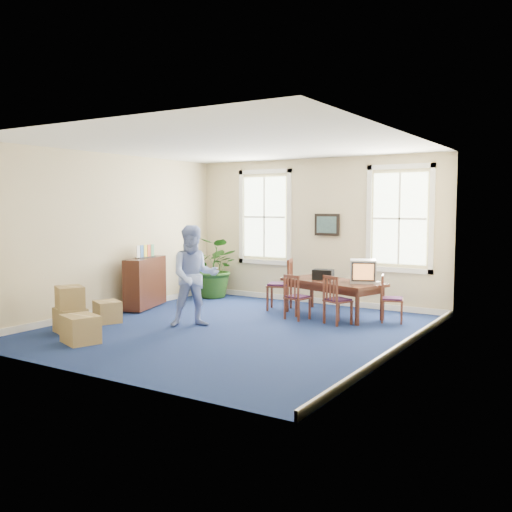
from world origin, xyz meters
The scene contains 25 objects.
floor centered at (0.00, 0.00, 0.00)m, with size 6.50×6.50×0.00m, color navy.
ceiling centered at (0.00, 0.00, 3.20)m, with size 6.50×6.50×0.00m, color white.
wall_back centered at (0.00, 3.25, 1.60)m, with size 6.50×6.50×0.00m, color beige.
wall_front centered at (0.00, -3.25, 1.60)m, with size 6.50×6.50×0.00m, color beige.
wall_left centered at (-3.00, 0.00, 1.60)m, with size 6.50×6.50×0.00m, color beige.
wall_right centered at (3.00, 0.00, 1.60)m, with size 6.50×6.50×0.00m, color beige.
baseboard_back centered at (0.00, 3.22, 0.06)m, with size 6.00×0.04×0.12m, color white.
baseboard_left centered at (-2.97, 0.00, 0.06)m, with size 0.04×6.50×0.12m, color white.
baseboard_right centered at (2.97, 0.00, 0.06)m, with size 0.04×6.50×0.12m, color white.
window_left centered at (-1.30, 3.23, 1.90)m, with size 1.40×0.12×2.20m, color white, non-canonical shape.
window_right centered at (1.90, 3.23, 1.90)m, with size 1.40×0.12×2.20m, color white, non-canonical shape.
wall_picture centered at (0.30, 3.20, 1.75)m, with size 0.58×0.06×0.48m, color black, non-canonical shape.
conference_table centered at (0.96, 2.07, 0.35)m, with size 2.04×0.93×0.70m, color #442016, non-canonical shape.
crt_tv centered at (1.57, 2.12, 0.92)m, with size 0.48×0.53×0.44m, color #B7B7BC, non-canonical shape.
game_console centered at (1.84, 2.07, 0.72)m, with size 0.14×0.18×0.04m, color white.
equipment_bag centered at (0.73, 2.12, 0.80)m, with size 0.40×0.26×0.20m, color black.
chair_near_left centered at (0.54, 1.38, 0.43)m, with size 0.39×0.39×0.87m, color brown, non-canonical shape.
chair_near_right centered at (1.38, 1.38, 0.45)m, with size 0.40×0.40×0.90m, color brown, non-canonical shape.
chair_end_left centered at (-0.24, 2.07, 0.53)m, with size 0.48×0.48×1.07m, color brown, non-canonical shape.
chair_end_right centered at (2.17, 2.07, 0.44)m, with size 0.40×0.40×0.88m, color brown, non-canonical shape.
man centered at (-0.73, -0.15, 0.91)m, with size 0.89×0.69×1.81m, color #8DA3E5.
credenza centered at (-2.75, 0.74, 0.52)m, with size 0.38×1.33×1.04m, color #442016.
brochure_rack centered at (-2.73, 0.74, 1.19)m, with size 0.12×0.66×0.29m, color #99999E, non-canonical shape.
potted_plant centered at (-2.32, 2.66, 0.72)m, with size 1.29×1.12×1.43m, color #1E4615.
cardboard_boxes centered at (-2.01, -1.58, 0.42)m, with size 1.46×1.46×0.84m, color #A78750, non-canonical shape.
Camera 1 is at (5.55, -8.14, 2.15)m, focal length 40.00 mm.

